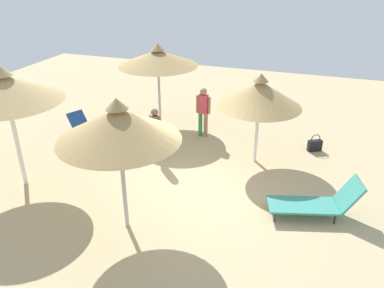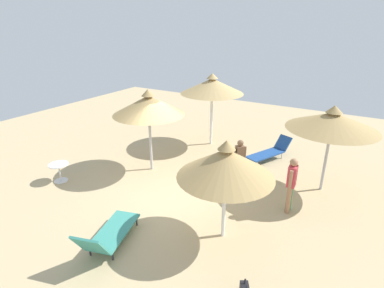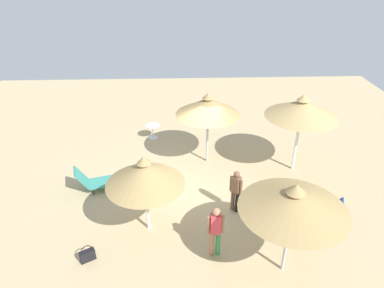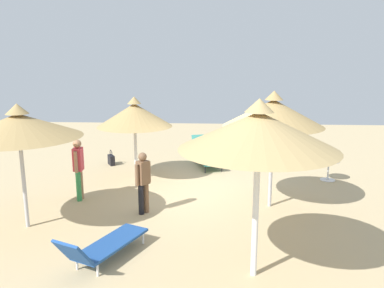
{
  "view_description": "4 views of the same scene",
  "coord_description": "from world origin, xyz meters",
  "px_view_note": "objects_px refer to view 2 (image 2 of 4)",
  "views": [
    {
      "loc": [
        2.83,
        -7.45,
        5.26
      ],
      "look_at": [
        0.13,
        0.42,
        1.2
      ],
      "focal_mm": 36.06,
      "sensor_mm": 36.0,
      "label": 1
    },
    {
      "loc": [
        7.15,
        4.83,
        4.97
      ],
      "look_at": [
        -0.32,
        0.39,
        1.49
      ],
      "focal_mm": 28.6,
      "sensor_mm": 36.0,
      "label": 2
    },
    {
      "loc": [
        0.38,
        10.38,
        7.41
      ],
      "look_at": [
        -0.04,
        -0.13,
        1.56
      ],
      "focal_mm": 32.48,
      "sensor_mm": 36.0,
      "label": 3
    },
    {
      "loc": [
        -10.21,
        -0.13,
        3.68
      ],
      "look_at": [
        0.26,
        0.5,
        1.37
      ],
      "focal_mm": 36.88,
      "sensor_mm": 36.0,
      "label": 4
    }
  ],
  "objects_px": {
    "person_standing_edge": "(239,159)",
    "person_standing_far_right": "(291,182)",
    "parasol_umbrella_center": "(333,121)",
    "lounge_chair_front": "(108,235)",
    "parasol_umbrella_near_right": "(148,105)",
    "parasol_umbrella_back": "(212,86)",
    "parasol_umbrella_far_left": "(226,163)",
    "side_table_round": "(59,169)",
    "lounge_chair_near_left": "(270,151)"
  },
  "relations": [
    {
      "from": "person_standing_edge",
      "to": "person_standing_far_right",
      "type": "height_order",
      "value": "person_standing_far_right"
    },
    {
      "from": "parasol_umbrella_center",
      "to": "lounge_chair_front",
      "type": "relative_size",
      "value": 1.33
    },
    {
      "from": "parasol_umbrella_near_right",
      "to": "person_standing_edge",
      "type": "distance_m",
      "value": 3.51
    },
    {
      "from": "parasol_umbrella_back",
      "to": "person_standing_edge",
      "type": "xyz_separation_m",
      "value": [
        2.62,
        2.39,
        -1.69
      ]
    },
    {
      "from": "parasol_umbrella_far_left",
      "to": "parasol_umbrella_near_right",
      "type": "xyz_separation_m",
      "value": [
        -2.07,
        -3.82,
        0.38
      ]
    },
    {
      "from": "parasol_umbrella_center",
      "to": "lounge_chair_front",
      "type": "bearing_deg",
      "value": -35.18
    },
    {
      "from": "side_table_round",
      "to": "parasol_umbrella_far_left",
      "type": "bearing_deg",
      "value": 92.08
    },
    {
      "from": "person_standing_edge",
      "to": "person_standing_far_right",
      "type": "xyz_separation_m",
      "value": [
        0.83,
        1.85,
        0.08
      ]
    },
    {
      "from": "parasol_umbrella_near_right",
      "to": "lounge_chair_front",
      "type": "distance_m",
      "value": 4.66
    },
    {
      "from": "parasol_umbrella_back",
      "to": "person_standing_far_right",
      "type": "bearing_deg",
      "value": 50.81
    },
    {
      "from": "lounge_chair_front",
      "to": "lounge_chair_near_left",
      "type": "bearing_deg",
      "value": 165.93
    },
    {
      "from": "parasol_umbrella_far_left",
      "to": "parasol_umbrella_near_right",
      "type": "distance_m",
      "value": 4.36
    },
    {
      "from": "lounge_chair_front",
      "to": "person_standing_edge",
      "type": "distance_m",
      "value": 4.74
    },
    {
      "from": "parasol_umbrella_back",
      "to": "lounge_chair_near_left",
      "type": "height_order",
      "value": "parasol_umbrella_back"
    },
    {
      "from": "lounge_chair_near_left",
      "to": "parasol_umbrella_center",
      "type": "bearing_deg",
      "value": 56.02
    },
    {
      "from": "parasol_umbrella_near_right",
      "to": "parasol_umbrella_back",
      "type": "bearing_deg",
      "value": 167.95
    },
    {
      "from": "parasol_umbrella_center",
      "to": "side_table_round",
      "type": "relative_size",
      "value": 4.27
    },
    {
      "from": "parasol_umbrella_center",
      "to": "person_standing_far_right",
      "type": "bearing_deg",
      "value": -18.64
    },
    {
      "from": "parasol_umbrella_center",
      "to": "lounge_chair_near_left",
      "type": "height_order",
      "value": "parasol_umbrella_center"
    },
    {
      "from": "parasol_umbrella_center",
      "to": "person_standing_far_right",
      "type": "relative_size",
      "value": 1.69
    },
    {
      "from": "parasol_umbrella_far_left",
      "to": "side_table_round",
      "type": "distance_m",
      "value": 6.09
    },
    {
      "from": "parasol_umbrella_far_left",
      "to": "lounge_chair_near_left",
      "type": "distance_m",
      "value": 5.36
    },
    {
      "from": "parasol_umbrella_center",
      "to": "person_standing_edge",
      "type": "xyz_separation_m",
      "value": [
        0.92,
        -2.44,
        -1.44
      ]
    },
    {
      "from": "parasol_umbrella_far_left",
      "to": "person_standing_far_right",
      "type": "height_order",
      "value": "parasol_umbrella_far_left"
    },
    {
      "from": "parasol_umbrella_center",
      "to": "person_standing_far_right",
      "type": "xyz_separation_m",
      "value": [
        1.75,
        -0.59,
        -1.36
      ]
    },
    {
      "from": "lounge_chair_near_left",
      "to": "side_table_round",
      "type": "relative_size",
      "value": 3.19
    },
    {
      "from": "parasol_umbrella_far_left",
      "to": "parasol_umbrella_back",
      "type": "relative_size",
      "value": 0.84
    },
    {
      "from": "lounge_chair_front",
      "to": "side_table_round",
      "type": "relative_size",
      "value": 3.21
    },
    {
      "from": "parasol_umbrella_back",
      "to": "side_table_round",
      "type": "relative_size",
      "value": 4.75
    },
    {
      "from": "person_standing_edge",
      "to": "side_table_round",
      "type": "height_order",
      "value": "person_standing_edge"
    },
    {
      "from": "parasol_umbrella_back",
      "to": "lounge_chair_front",
      "type": "distance_m",
      "value": 7.52
    },
    {
      "from": "parasol_umbrella_center",
      "to": "lounge_chair_front",
      "type": "height_order",
      "value": "parasol_umbrella_center"
    },
    {
      "from": "parasol_umbrella_far_left",
      "to": "parasol_umbrella_back",
      "type": "bearing_deg",
      "value": -149.8
    },
    {
      "from": "parasol_umbrella_near_right",
      "to": "lounge_chair_near_left",
      "type": "xyz_separation_m",
      "value": [
        -3.01,
        3.42,
        -2.05
      ]
    },
    {
      "from": "parasol_umbrella_center",
      "to": "side_table_round",
      "type": "distance_m",
      "value": 8.72
    },
    {
      "from": "parasol_umbrella_near_right",
      "to": "person_standing_far_right",
      "type": "bearing_deg",
      "value": 88.05
    },
    {
      "from": "parasol_umbrella_back",
      "to": "person_standing_far_right",
      "type": "height_order",
      "value": "parasol_umbrella_back"
    },
    {
      "from": "parasol_umbrella_far_left",
      "to": "lounge_chair_near_left",
      "type": "height_order",
      "value": "parasol_umbrella_far_left"
    },
    {
      "from": "parasol_umbrella_near_right",
      "to": "parasol_umbrella_back",
      "type": "height_order",
      "value": "parasol_umbrella_back"
    },
    {
      "from": "parasol_umbrella_center",
      "to": "person_standing_edge",
      "type": "bearing_deg",
      "value": -69.26
    },
    {
      "from": "parasol_umbrella_center",
      "to": "lounge_chair_near_left",
      "type": "distance_m",
      "value": 3.21
    },
    {
      "from": "parasol_umbrella_back",
      "to": "person_standing_edge",
      "type": "distance_m",
      "value": 3.93
    },
    {
      "from": "parasol_umbrella_back",
      "to": "parasol_umbrella_center",
      "type": "bearing_deg",
      "value": 70.61
    },
    {
      "from": "lounge_chair_near_left",
      "to": "person_standing_edge",
      "type": "distance_m",
      "value": 2.43
    },
    {
      "from": "parasol_umbrella_far_left",
      "to": "lounge_chair_front",
      "type": "bearing_deg",
      "value": -49.95
    },
    {
      "from": "parasol_umbrella_back",
      "to": "side_table_round",
      "type": "xyz_separation_m",
      "value": [
        5.57,
        -2.77,
        -2.1
      ]
    },
    {
      "from": "parasol_umbrella_far_left",
      "to": "person_standing_edge",
      "type": "relative_size",
      "value": 1.69
    },
    {
      "from": "lounge_chair_front",
      "to": "person_standing_far_right",
      "type": "height_order",
      "value": "person_standing_far_right"
    },
    {
      "from": "parasol_umbrella_far_left",
      "to": "parasol_umbrella_near_right",
      "type": "bearing_deg",
      "value": -118.45
    },
    {
      "from": "parasol_umbrella_far_left",
      "to": "lounge_chair_front",
      "type": "relative_size",
      "value": 1.24
    }
  ]
}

